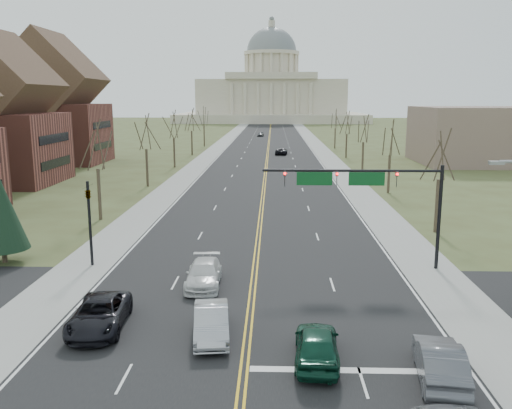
# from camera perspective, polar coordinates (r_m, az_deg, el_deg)

# --- Properties ---
(ground) EXTENTS (600.00, 600.00, 0.00)m
(ground) POSITION_cam_1_polar(r_m,az_deg,el_deg) (25.54, -1.15, -15.86)
(ground) COLOR #444824
(ground) RESTS_ON ground
(road) EXTENTS (20.00, 380.00, 0.01)m
(road) POSITION_cam_1_polar(r_m,az_deg,el_deg) (133.22, 1.32, 6.19)
(road) COLOR black
(road) RESTS_ON ground
(cross_road) EXTENTS (120.00, 14.00, 0.01)m
(cross_road) POSITION_cam_1_polar(r_m,az_deg,el_deg) (30.99, -0.56, -10.80)
(cross_road) COLOR black
(cross_road) RESTS_ON ground
(sidewalk_left) EXTENTS (4.00, 380.00, 0.03)m
(sidewalk_left) POSITION_cam_1_polar(r_m,az_deg,el_deg) (133.87, -3.85, 6.20)
(sidewalk_left) COLOR gray
(sidewalk_left) RESTS_ON ground
(sidewalk_right) EXTENTS (4.00, 380.00, 0.03)m
(sidewalk_right) POSITION_cam_1_polar(r_m,az_deg,el_deg) (133.65, 6.50, 6.14)
(sidewalk_right) COLOR gray
(sidewalk_right) RESTS_ON ground
(center_line) EXTENTS (0.42, 380.00, 0.01)m
(center_line) POSITION_cam_1_polar(r_m,az_deg,el_deg) (133.22, 1.32, 6.19)
(center_line) COLOR gold
(center_line) RESTS_ON road
(edge_line_left) EXTENTS (0.15, 380.00, 0.01)m
(edge_line_left) POSITION_cam_1_polar(r_m,az_deg,el_deg) (133.67, -2.91, 6.20)
(edge_line_left) COLOR silver
(edge_line_left) RESTS_ON road
(edge_line_right) EXTENTS (0.15, 380.00, 0.01)m
(edge_line_right) POSITION_cam_1_polar(r_m,az_deg,el_deg) (133.49, 5.55, 6.15)
(edge_line_right) COLOR silver
(edge_line_right) RESTS_ON road
(stop_bar) EXTENTS (9.50, 0.50, 0.01)m
(stop_bar) POSITION_cam_1_polar(r_m,az_deg,el_deg) (24.90, 10.82, -16.78)
(stop_bar) COLOR silver
(stop_bar) RESTS_ON road
(capitol) EXTENTS (90.00, 60.00, 50.00)m
(capitol) POSITION_cam_1_polar(r_m,az_deg,el_deg) (272.64, 1.62, 11.73)
(capitol) COLOR beige
(capitol) RESTS_ON ground
(signal_mast) EXTENTS (12.12, 0.44, 7.20)m
(signal_mast) POSITION_cam_1_polar(r_m,az_deg,el_deg) (37.20, 11.46, 1.92)
(signal_mast) COLOR black
(signal_mast) RESTS_ON ground
(signal_left) EXTENTS (0.32, 0.36, 6.00)m
(signal_left) POSITION_cam_1_polar(r_m,az_deg,el_deg) (39.18, -17.15, -0.94)
(signal_left) COLOR black
(signal_left) RESTS_ON ground
(tree_r_0) EXTENTS (3.74, 3.74, 8.50)m
(tree_r_0) POSITION_cam_1_polar(r_m,az_deg,el_deg) (49.10, 18.80, 4.68)
(tree_r_0) COLOR #31261D
(tree_r_0) RESTS_ON ground
(tree_l_0) EXTENTS (3.96, 3.96, 9.00)m
(tree_l_0) POSITION_cam_1_polar(r_m,az_deg,el_deg) (53.60, -16.43, 5.74)
(tree_l_0) COLOR #31261D
(tree_l_0) RESTS_ON ground
(tree_r_1) EXTENTS (3.74, 3.74, 8.50)m
(tree_r_1) POSITION_cam_1_polar(r_m,az_deg,el_deg) (68.41, 13.98, 6.62)
(tree_r_1) COLOR #31261D
(tree_r_1) RESTS_ON ground
(tree_l_1) EXTENTS (3.96, 3.96, 9.00)m
(tree_l_1) POSITION_cam_1_polar(r_m,az_deg,el_deg) (72.81, -11.53, 7.29)
(tree_l_1) COLOR #31261D
(tree_l_1) RESTS_ON ground
(tree_r_2) EXTENTS (3.74, 3.74, 8.50)m
(tree_r_2) POSITION_cam_1_polar(r_m,az_deg,el_deg) (88.02, 11.28, 7.68)
(tree_r_2) COLOR #31261D
(tree_r_2) RESTS_ON ground
(tree_l_2) EXTENTS (3.96, 3.96, 9.00)m
(tree_l_2) POSITION_cam_1_polar(r_m,az_deg,el_deg) (92.36, -8.68, 8.16)
(tree_l_2) COLOR #31261D
(tree_l_2) RESTS_ON ground
(tree_r_3) EXTENTS (3.74, 3.74, 8.50)m
(tree_r_3) POSITION_cam_1_polar(r_m,az_deg,el_deg) (107.78, 9.56, 8.35)
(tree_r_3) COLOR #31261D
(tree_r_3) RESTS_ON ground
(tree_l_3) EXTENTS (3.96, 3.96, 9.00)m
(tree_l_3) POSITION_cam_1_polar(r_m,az_deg,el_deg) (112.06, -6.82, 8.72)
(tree_l_3) COLOR #31261D
(tree_l_3) RESTS_ON ground
(tree_r_4) EXTENTS (3.74, 3.74, 8.50)m
(tree_r_4) POSITION_cam_1_polar(r_m,az_deg,el_deg) (127.61, 8.37, 8.80)
(tree_r_4) COLOR #31261D
(tree_r_4) RESTS_ON ground
(tree_l_4) EXTENTS (3.96, 3.96, 9.00)m
(tree_l_4) POSITION_cam_1_polar(r_m,az_deg,el_deg) (131.86, -5.51, 9.11)
(tree_l_4) COLOR #31261D
(tree_l_4) RESTS_ON ground
(conifer_l) EXTENTS (3.64, 3.64, 6.50)m
(conifer_l) POSITION_cam_1_polar(r_m,az_deg,el_deg) (42.18, -25.31, -0.65)
(conifer_l) COLOR #31261D
(conifer_l) RESTS_ON ground
(bldg_left_far) EXTENTS (17.10, 14.28, 23.25)m
(bldg_left_far) POSITION_cam_1_polar(r_m,az_deg,el_deg) (104.38, -20.51, 9.36)
(bldg_left_far) COLOR brown
(bldg_left_far) RESTS_ON ground
(bldg_right_mass) EXTENTS (25.00, 20.00, 10.00)m
(bldg_right_mass) POSITION_cam_1_polar(r_m,az_deg,el_deg) (106.26, 23.41, 6.71)
(bldg_right_mass) COLOR #7C6358
(bldg_right_mass) RESTS_ON ground
(car_nb_inner_lead) EXTENTS (2.23, 4.95, 1.65)m
(car_nb_inner_lead) POSITION_cam_1_polar(r_m,az_deg,el_deg) (24.99, 6.42, -14.43)
(car_nb_inner_lead) COLOR #0C3727
(car_nb_inner_lead) RESTS_ON road
(car_nb_outer_lead) EXTENTS (2.41, 5.19, 1.65)m
(car_nb_outer_lead) POSITION_cam_1_polar(r_m,az_deg,el_deg) (24.62, 18.79, -15.40)
(car_nb_outer_lead) COLOR #51535A
(car_nb_outer_lead) RESTS_ON road
(car_sb_inner_lead) EXTENTS (2.19, 4.89, 1.56)m
(car_sb_inner_lead) POSITION_cam_1_polar(r_m,az_deg,el_deg) (27.25, -4.73, -12.24)
(car_sb_inner_lead) COLOR #A2A4AA
(car_sb_inner_lead) RESTS_ON road
(car_sb_outer_lead) EXTENTS (2.99, 5.73, 1.54)m
(car_sb_outer_lead) POSITION_cam_1_polar(r_m,az_deg,el_deg) (29.22, -16.17, -11.03)
(car_sb_outer_lead) COLOR black
(car_sb_outer_lead) RESTS_ON road
(car_sb_inner_second) EXTENTS (2.30, 5.25, 1.50)m
(car_sb_inner_second) POSITION_cam_1_polar(r_m,az_deg,el_deg) (34.32, -5.52, -7.29)
(car_sb_inner_second) COLOR silver
(car_sb_inner_second) RESTS_ON road
(car_far_nb) EXTENTS (2.67, 5.17, 1.39)m
(car_far_nb) POSITION_cam_1_polar(r_m,az_deg,el_deg) (112.79, 2.68, 5.63)
(car_far_nb) COLOR black
(car_far_nb) RESTS_ON road
(car_far_sb) EXTENTS (1.98, 4.14, 1.37)m
(car_far_sb) POSITION_cam_1_polar(r_m,az_deg,el_deg) (165.96, 0.48, 7.42)
(car_far_sb) COLOR #4A4D52
(car_far_sb) RESTS_ON road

